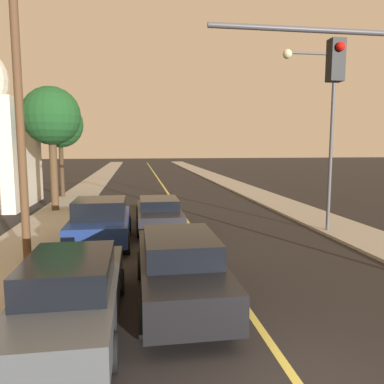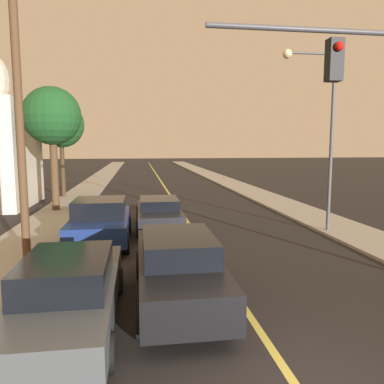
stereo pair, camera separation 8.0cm
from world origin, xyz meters
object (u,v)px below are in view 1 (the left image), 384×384
at_px(car_outer_lane_front, 71,291).
at_px(utility_pole_left, 19,107).
at_px(car_outer_lane_second, 101,221).
at_px(streetlamp_right, 320,116).
at_px(car_near_lane_second, 159,212).
at_px(car_near_lane_front, 179,266).
at_px(tree_left_near, 51,117).
at_px(tree_left_far, 60,125).

xyz_separation_m(car_outer_lane_front, utility_pole_left, (-2.02, 4.39, 3.93)).
bearing_deg(car_outer_lane_front, car_outer_lane_second, 90.00).
bearing_deg(streetlamp_right, utility_pole_left, -166.75).
height_order(car_outer_lane_front, utility_pole_left, utility_pole_left).
bearing_deg(car_outer_lane_front, car_near_lane_second, 75.49).
relative_size(car_outer_lane_second, streetlamp_right, 0.62).
distance_m(car_outer_lane_front, streetlamp_right, 11.64).
bearing_deg(car_near_lane_front, tree_left_near, 112.77).
relative_size(car_near_lane_front, car_outer_lane_front, 1.01).
distance_m(car_near_lane_second, car_outer_lane_second, 3.20).
xyz_separation_m(car_outer_lane_second, tree_left_near, (-3.05, 7.25, 4.19)).
bearing_deg(car_near_lane_second, car_near_lane_front, -90.00).
relative_size(car_near_lane_second, car_outer_lane_second, 1.08).
xyz_separation_m(car_outer_lane_front, streetlamp_right, (8.52, 6.87, 3.97)).
height_order(utility_pole_left, tree_left_far, utility_pole_left).
height_order(car_near_lane_second, tree_left_far, tree_left_far).
bearing_deg(tree_left_near, car_outer_lane_front, -77.32).
relative_size(utility_pole_left, tree_left_near, 1.35).
relative_size(car_outer_lane_second, utility_pole_left, 0.50).
distance_m(car_outer_lane_front, car_outer_lane_second, 6.30).
bearing_deg(tree_left_near, utility_pole_left, -83.57).
bearing_deg(utility_pole_left, car_near_lane_second, 44.81).
distance_m(car_outer_lane_second, streetlamp_right, 9.37).
distance_m(car_near_lane_second, tree_left_far, 12.68).
height_order(car_near_lane_front, car_outer_lane_front, car_near_lane_front).
distance_m(car_outer_lane_second, utility_pole_left, 4.73).
relative_size(streetlamp_right, tree_left_near, 1.09).
relative_size(utility_pole_left, tree_left_far, 1.38).
distance_m(utility_pole_left, tree_left_far, 14.72).
bearing_deg(tree_left_near, streetlamp_right, -30.02).
bearing_deg(tree_left_near, tree_left_far, 96.39).
distance_m(tree_left_near, tree_left_far, 5.50).
height_order(car_outer_lane_front, car_outer_lane_second, car_outer_lane_second).
bearing_deg(car_outer_lane_front, streetlamp_right, 38.87).
bearing_deg(car_outer_lane_second, car_outer_lane_front, -90.00).
height_order(car_near_lane_second, car_outer_lane_front, car_outer_lane_front).
distance_m(car_outer_lane_front, utility_pole_left, 6.23).
relative_size(car_near_lane_second, car_outer_lane_front, 0.94).
height_order(car_outer_lane_front, tree_left_near, tree_left_near).
xyz_separation_m(car_outer_lane_second, streetlamp_right, (8.52, 0.57, 3.86)).
bearing_deg(car_outer_lane_second, car_near_lane_second, 45.95).
relative_size(car_near_lane_front, tree_left_far, 0.81).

